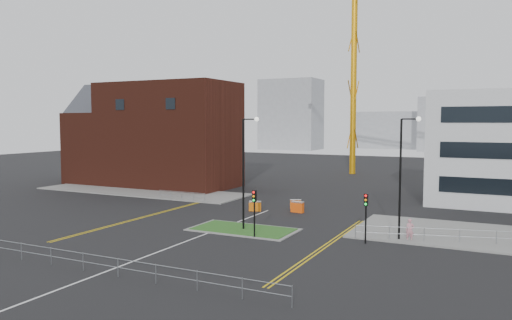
{
  "coord_description": "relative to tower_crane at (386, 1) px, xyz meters",
  "views": [
    {
      "loc": [
        20.69,
        -27.36,
        8.82
      ],
      "look_at": [
        -1.26,
        16.86,
        5.0
      ],
      "focal_mm": 35.0,
      "sensor_mm": 36.0,
      "label": 1
    }
  ],
  "objects": [
    {
      "name": "ground",
      "position": [
        -3.38,
        -53.33,
        -27.75
      ],
      "size": [
        200.0,
        200.0,
        0.0
      ],
      "primitive_type": "plane",
      "color": "black",
      "rests_on": "ground"
    },
    {
      "name": "pavement_left",
      "position": [
        -23.38,
        -31.33,
        -27.69
      ],
      "size": [
        28.0,
        8.0,
        0.12
      ],
      "primitive_type": "cube",
      "color": "slate",
      "rests_on": "ground"
    },
    {
      "name": "island_kerb",
      "position": [
        -1.38,
        -45.33,
        -27.71
      ],
      "size": [
        8.6,
        4.6,
        0.08
      ],
      "primitive_type": "cube",
      "color": "slate",
      "rests_on": "ground"
    },
    {
      "name": "grass_island",
      "position": [
        -1.38,
        -45.33,
        -27.69
      ],
      "size": [
        8.0,
        4.0,
        0.12
      ],
      "primitive_type": "cube",
      "color": "#22541C",
      "rests_on": "ground"
    },
    {
      "name": "brick_building",
      "position": [
        -26.35,
        -25.33,
        -20.9
      ],
      "size": [
        24.2,
        10.07,
        14.24
      ],
      "color": "#491C12",
      "rests_on": "ground"
    },
    {
      "name": "tower_crane",
      "position": [
        0.0,
        0.0,
        0.0
      ],
      "size": [
        50.92,
        16.65,
        40.36
      ],
      "color": "orange",
      "rests_on": "ground"
    },
    {
      "name": "streetlamp_island",
      "position": [
        -1.16,
        -45.33,
        -22.33
      ],
      "size": [
        1.46,
        0.36,
        9.18
      ],
      "color": "black",
      "rests_on": "ground"
    },
    {
      "name": "streetlamp_right_near",
      "position": [
        10.84,
        -43.33,
        -22.33
      ],
      "size": [
        1.46,
        0.36,
        9.18
      ],
      "color": "black",
      "rests_on": "ground"
    },
    {
      "name": "traffic_light_island",
      "position": [
        0.62,
        -47.35,
        -25.18
      ],
      "size": [
        0.28,
        0.33,
        3.65
      ],
      "color": "black",
      "rests_on": "ground"
    },
    {
      "name": "traffic_light_right",
      "position": [
        8.62,
        -45.35,
        -25.18
      ],
      "size": [
        0.28,
        0.33,
        3.65
      ],
      "color": "black",
      "rests_on": "ground"
    },
    {
      "name": "railing_front",
      "position": [
        -3.38,
        -59.33,
        -26.96
      ],
      "size": [
        24.05,
        0.05,
        1.1
      ],
      "color": "gray",
      "rests_on": "ground"
    },
    {
      "name": "railing_left",
      "position": [
        -14.38,
        -35.33,
        -27.0
      ],
      "size": [
        6.05,
        0.05,
        1.1
      ],
      "color": "gray",
      "rests_on": "ground"
    },
    {
      "name": "railing_right",
      "position": [
        17.12,
        -41.83,
        -26.97
      ],
      "size": [
        19.05,
        5.05,
        1.1
      ],
      "color": "gray",
      "rests_on": "ground"
    },
    {
      "name": "centre_line",
      "position": [
        -3.38,
        -51.33,
        -27.74
      ],
      "size": [
        0.15,
        30.0,
        0.01
      ],
      "primitive_type": "cube",
      "color": "silver",
      "rests_on": "ground"
    },
    {
      "name": "yellow_left_a",
      "position": [
        -12.38,
        -43.33,
        -27.74
      ],
      "size": [
        0.12,
        24.0,
        0.01
      ],
      "primitive_type": "cube",
      "color": "gold",
      "rests_on": "ground"
    },
    {
      "name": "yellow_left_b",
      "position": [
        -12.08,
        -43.33,
        -27.74
      ],
      "size": [
        0.12,
        24.0,
        0.01
      ],
      "primitive_type": "cube",
      "color": "gold",
      "rests_on": "ground"
    },
    {
      "name": "yellow_right_a",
      "position": [
        6.12,
        -47.33,
        -27.74
      ],
      "size": [
        0.12,
        20.0,
        0.01
      ],
      "primitive_type": "cube",
      "color": "gold",
      "rests_on": "ground"
    },
    {
      "name": "yellow_right_b",
      "position": [
        6.42,
        -47.33,
        -27.74
      ],
      "size": [
        0.12,
        20.0,
        0.01
      ],
      "primitive_type": "cube",
      "color": "gold",
      "rests_on": "ground"
    },
    {
      "name": "skyline_a",
      "position": [
        -43.38,
        66.67,
        -16.75
      ],
      "size": [
        18.0,
        12.0,
        22.0
      ],
      "primitive_type": "cube",
      "color": "gray",
      "rests_on": "ground"
    },
    {
      "name": "skyline_b",
      "position": [
        6.62,
        76.67,
        -19.75
      ],
      "size": [
        24.0,
        12.0,
        16.0
      ],
      "primitive_type": "cube",
      "color": "gray",
      "rests_on": "ground"
    },
    {
      "name": "skyline_d",
      "position": [
        -11.38,
        86.67,
        -21.75
      ],
      "size": [
        30.0,
        12.0,
        12.0
      ],
      "primitive_type": "cube",
      "color": "gray",
      "rests_on": "ground"
    },
    {
      "name": "pedestrian",
      "position": [
        11.39,
        -43.28,
        -26.9
      ],
      "size": [
        0.69,
        0.53,
        1.69
      ],
      "primitive_type": "imported",
      "rotation": [
        0.0,
        0.0,
        0.23
      ],
      "color": "pink",
      "rests_on": "ground"
    },
    {
      "name": "barrier_left",
      "position": [
        -4.38,
        -37.2,
        -27.21
      ],
      "size": [
        1.24,
        0.77,
        0.99
      ],
      "color": "orange",
      "rests_on": "ground"
    },
    {
      "name": "barrier_mid",
      "position": [
        -0.38,
        -36.02,
        -27.16
      ],
      "size": [
        1.32,
        0.6,
        1.07
      ],
      "color": "#EF4F0D",
      "rests_on": "ground"
    },
    {
      "name": "barrier_right",
      "position": [
        -1.3,
        -34.16,
        -27.24
      ],
      "size": [
        1.16,
        0.75,
        0.93
      ],
      "color": "orange",
      "rests_on": "ground"
    }
  ]
}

